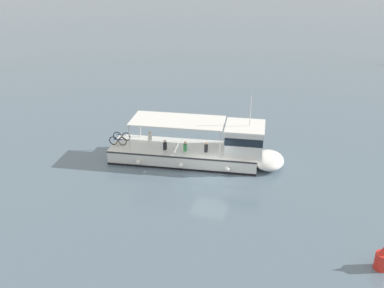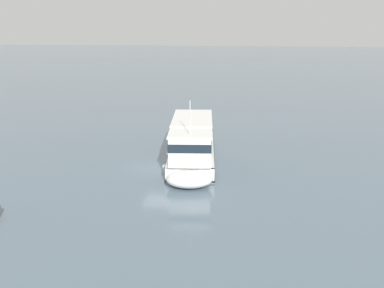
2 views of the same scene
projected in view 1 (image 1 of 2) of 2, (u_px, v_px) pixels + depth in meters
The scene contains 3 objects.
ground_plane at pixel (211, 177), 30.32m from camera, with size 400.00×400.00×0.00m, color slate.
ferry_main at pixel (206, 150), 31.97m from camera, with size 4.59×13.02×5.32m.
channel_buoy at pixel (382, 259), 21.50m from camera, with size 0.70×0.70×1.40m.
Camera 1 is at (25.95, 6.22, 14.64)m, focal length 40.90 mm.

